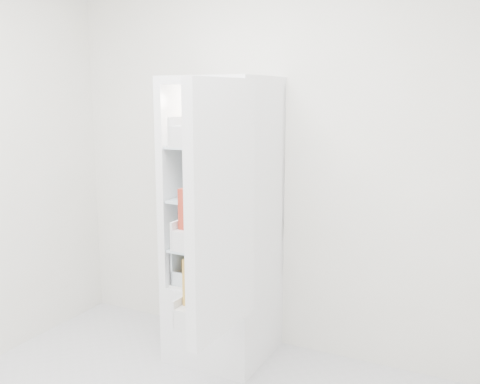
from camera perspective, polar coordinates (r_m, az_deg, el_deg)
The scene contains 20 objects.
room_walls at distance 2.20m, azimuth -12.46°, elevation 7.42°, with size 3.02×3.02×2.61m.
refrigerator at distance 3.51m, azimuth -1.47°, elevation -6.67°, with size 0.60×0.60×1.80m.
shelf_low at distance 3.43m, azimuth -1.97°, elevation -5.75°, with size 0.49×0.53×0.01m, color silver.
shelf_mid at distance 3.36m, azimuth -2.00°, elevation -0.66°, with size 0.49×0.53×0.01m, color silver.
shelf_top at distance 3.31m, azimuth -2.04°, elevation 4.95°, with size 0.49×0.53×0.01m, color silver.
crisper_left at distance 3.53m, azimuth -3.72°, elevation -7.51°, with size 0.23×0.46×0.22m, color silver, non-canonical shape.
crisper_right at distance 3.42m, azimuth -0.13°, elevation -8.10°, with size 0.23×0.46×0.22m, color silver, non-canonical shape.
condiment_jars at distance 3.26m, azimuth -2.69°, elevation 5.75°, with size 0.46×0.34×0.08m.
squeeze_bottle at distance 3.28m, azimuth 0.75°, elevation 6.73°, with size 0.06×0.06×0.19m, color silver.
tub_white at distance 3.32m, azimuth -3.44°, elevation 0.15°, with size 0.14×0.14×0.09m, color white.
tub_cream at distance 3.21m, azimuth -2.98°, elevation -0.39°, with size 0.12×0.12×0.07m, color beige.
tin_red at distance 3.09m, azimuth -0.64°, elevation -1.01°, with size 0.08×0.08×0.05m, color #B9341B.
tub_green at distance 3.43m, azimuth -0.53°, elevation 0.38°, with size 0.10×0.14×0.08m, color #3F8A48.
red_cabbage at distance 3.40m, azimuth 0.88°, elevation -4.46°, with size 0.15×0.15×0.15m, color #4F1B50.
bell_pepper at distance 3.31m, azimuth -2.96°, elevation -5.33°, with size 0.10×0.10×0.10m, color red.
mushroom_bowl at distance 3.43m, azimuth -3.82°, elevation -5.04°, with size 0.14×0.14×0.07m, color #9BD8E7.
salad_bag at distance 3.20m, azimuth -0.83°, elevation -5.80°, with size 0.11×0.11×0.11m, color #A2B789.
citrus_pile at distance 3.52m, azimuth -3.87°, elevation -8.00°, with size 0.20×0.31×0.16m.
veg_pile at distance 3.43m, azimuth -0.07°, elevation -8.87°, with size 0.16×0.30×0.10m.
fridge_door at distance 2.72m, azimuth -2.43°, elevation -2.43°, with size 0.19×0.60×1.30m.
Camera 1 is at (1.38, -1.71, 1.70)m, focal length 40.00 mm.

